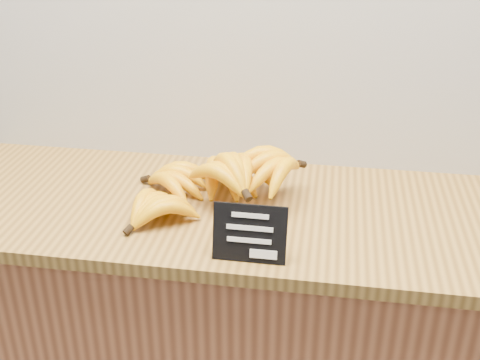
# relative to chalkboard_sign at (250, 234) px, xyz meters

# --- Properties ---
(counter_top) EXTENTS (1.48, 0.54, 0.03)m
(counter_top) POSITION_rel_chalkboard_sign_xyz_m (-0.05, 0.21, -0.07)
(counter_top) COLOR olive
(counter_top) RESTS_ON counter
(chalkboard_sign) EXTENTS (0.15, 0.04, 0.11)m
(chalkboard_sign) POSITION_rel_chalkboard_sign_xyz_m (0.00, 0.00, 0.00)
(chalkboard_sign) COLOR black
(chalkboard_sign) RESTS_ON counter_top
(banana_pile) EXTENTS (0.46, 0.36, 0.12)m
(banana_pile) POSITION_rel_chalkboard_sign_xyz_m (-0.10, 0.24, -0.00)
(banana_pile) COLOR #F1AD09
(banana_pile) RESTS_ON counter_top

